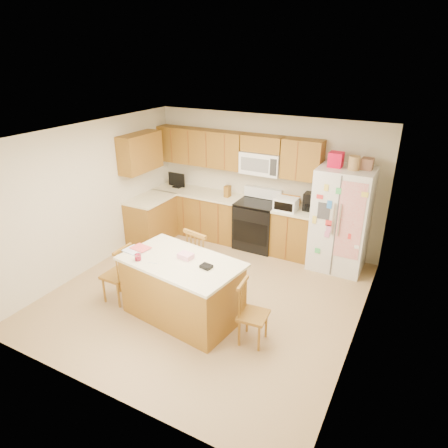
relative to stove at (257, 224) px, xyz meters
The scene contains 9 objects.
ground 1.99m from the stove, 90.00° to the right, with size 4.50×4.50×0.00m, color #A47F4D.
room_shell 2.16m from the stove, 90.00° to the right, with size 4.60×4.60×2.52m.
cabinetry 1.09m from the stove, behind, with size 3.36×1.56×2.15m.
stove is the anchor object (origin of this frame).
refrigerator 1.63m from the stove, ahead, with size 0.90×0.79×2.04m.
island 2.56m from the stove, 90.77° to the right, with size 1.80×1.19×1.00m.
windsor_chair_left 2.89m from the stove, 112.46° to the right, with size 0.39×0.41×0.93m.
windsor_chair_back 1.83m from the stove, 94.09° to the right, with size 0.54×0.52×1.07m.
windsor_chair_right 2.80m from the stove, 67.80° to the right, with size 0.39×0.41×0.88m.
Camera 1 is at (2.74, -4.58, 3.54)m, focal length 32.00 mm.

